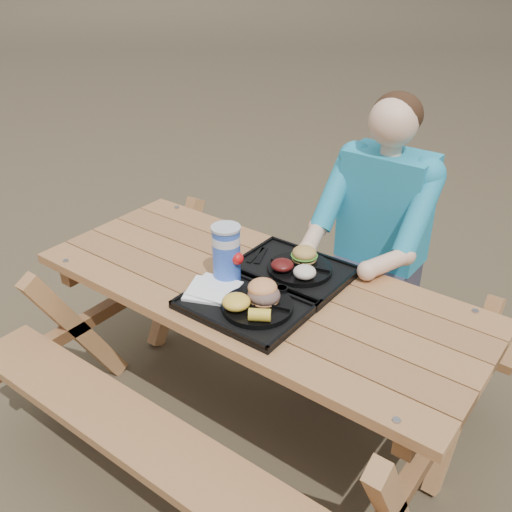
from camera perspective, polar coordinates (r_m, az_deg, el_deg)
The scene contains 18 objects.
ground at distance 2.72m, azimuth 0.00°, elevation -16.37°, with size 60.00×60.00×0.00m, color #999999.
picnic_table at distance 2.46m, azimuth 0.00°, elevation -10.28°, with size 1.80×1.49×0.75m, color #999999, non-canonical shape.
tray_near at distance 2.10m, azimuth -0.98°, elevation -4.94°, with size 0.45×0.35×0.02m, color black.
tray_far at distance 2.31m, azimuth 3.64°, elevation -1.59°, with size 0.45×0.35×0.02m, color black.
plate_near at distance 2.06m, azimuth 0.15°, elevation -5.06°, with size 0.26×0.26×0.02m, color black.
plate_far at distance 2.29m, azimuth 4.42°, elevation -1.29°, with size 0.26×0.26×0.02m, color black.
napkin_stack at distance 2.16m, azimuth -4.57°, elevation -3.34°, with size 0.17×0.17×0.02m, color white.
soda_cup at distance 2.19m, azimuth -2.97°, elevation 0.17°, with size 0.11×0.11×0.22m, color blue.
condiment_bbq at distance 2.18m, azimuth 1.09°, elevation -2.75°, with size 0.05×0.05×0.03m, color black.
condiment_mustard at distance 2.14m, azimuth 2.56°, elevation -3.47°, with size 0.05×0.05×0.03m, color orange.
sandwich at distance 2.05m, azimuth 0.80°, elevation -3.08°, with size 0.11×0.11×0.12m, color #EB9153, non-canonical shape.
mac_cheese at distance 2.02m, azimuth -1.99°, elevation -4.61°, with size 0.10×0.10×0.05m, color yellow.
corn_cob at distance 1.96m, azimuth 0.36°, elevation -5.91°, with size 0.08×0.08×0.04m, color yellow, non-canonical shape.
cutlery_far at distance 2.39m, azimuth 0.48°, elevation 0.05°, with size 0.02×0.14×0.01m, color black.
burger at distance 2.31m, azimuth 4.88°, elevation 0.58°, with size 0.10×0.10×0.09m, color #C39345, non-canonical shape.
baked_beans at distance 2.25m, azimuth 2.64°, elevation -0.90°, with size 0.09×0.09×0.04m, color #511110.
potato_salad at distance 2.20m, azimuth 4.89°, elevation -1.61°, with size 0.09×0.09×0.05m, color silver.
diner at distance 2.75m, azimuth 12.16°, elevation 0.29°, with size 0.48×0.84×1.28m, color #1CC5B9, non-canonical shape.
Camera 1 is at (1.14, -1.51, 1.95)m, focal length 40.00 mm.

